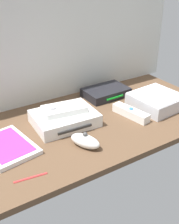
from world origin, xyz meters
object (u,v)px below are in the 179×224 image
object	(u,v)px
mini_computer	(156,101)
remote_nunchuk	(85,141)
stylus_pen	(31,177)
network_router	(106,92)
remote_wand	(131,113)
remote_classic_pad	(64,109)
game_case	(6,146)
game_console	(65,118)

from	to	relation	value
mini_computer	remote_nunchuk	xyz separation A→B (cm)	(-37.01, -7.99, -0.60)
stylus_pen	remote_nunchuk	bearing A→B (deg)	12.86
remote_nunchuk	network_router	bearing A→B (deg)	20.14
remote_wand	stylus_pen	distance (cm)	45.06
remote_classic_pad	stylus_pen	world-z (taller)	remote_classic_pad
network_router	stylus_pen	bearing A→B (deg)	-146.86
game_case	network_router	world-z (taller)	network_router
mini_computer	game_case	world-z (taller)	mini_computer
remote_wand	mini_computer	bearing A→B (deg)	-6.79
mini_computer	remote_wand	xyz separation A→B (cm)	(-13.18, -0.78, -1.13)
game_console	mini_computer	distance (cm)	36.58
stylus_pen	remote_wand	bearing A→B (deg)	15.05
game_console	mini_computer	xyz separation A→B (cm)	(35.82, -7.40, 0.44)
stylus_pen	remote_classic_pad	bearing A→B (deg)	44.21
game_case	game_console	bearing A→B (deg)	0.08
network_router	mini_computer	bearing A→B (deg)	-61.02
remote_wand	remote_classic_pad	bearing A→B (deg)	147.99
mini_computer	remote_wand	bearing A→B (deg)	-176.61
remote_classic_pad	remote_nunchuk	bearing A→B (deg)	-86.73
network_router	remote_classic_pad	bearing A→B (deg)	-158.22
network_router	remote_nunchuk	bearing A→B (deg)	-135.73
remote_nunchuk	remote_classic_pad	bearing A→B (deg)	59.68
mini_computer	remote_classic_pad	xyz separation A→B (cm)	(-35.47, 8.15, 2.77)
remote_nunchuk	stylus_pen	world-z (taller)	remote_nunchuk
stylus_pen	game_case	bearing A→B (deg)	92.87
game_case	mini_computer	bearing A→B (deg)	-12.42
mini_computer	remote_classic_pad	bearing A→B (deg)	167.06
mini_computer	remote_wand	distance (cm)	13.25
game_console	game_case	world-z (taller)	game_console
stylus_pen	mini_computer	bearing A→B (deg)	12.42
game_case	remote_wand	distance (cm)	44.63
game_console	mini_computer	size ratio (longest dim) A/B	1.21
network_router	remote_nunchuk	size ratio (longest dim) A/B	1.66
mini_computer	stylus_pen	xyz separation A→B (cm)	(-56.67, -12.48, -2.29)
game_case	network_router	xyz separation A→B (cm)	(46.97, 14.22, 0.94)
game_console	network_router	size ratio (longest dim) A/B	1.21
network_router	remote_classic_pad	world-z (taller)	remote_classic_pad
remote_wand	remote_classic_pad	world-z (taller)	remote_classic_pad
remote_nunchuk	stylus_pen	distance (cm)	20.24
network_router	remote_nunchuk	xyz separation A→B (cm)	(-26.47, -26.47, 0.34)
game_console	stylus_pen	bearing A→B (deg)	-132.74
network_router	remote_nunchuk	distance (cm)	37.43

